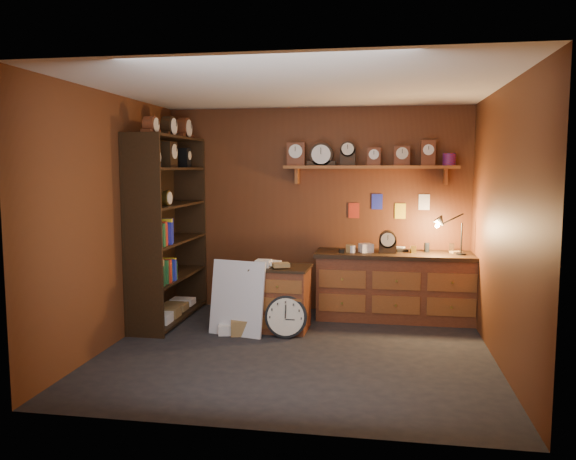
# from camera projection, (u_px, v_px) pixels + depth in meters

# --- Properties ---
(floor) EXTENTS (4.00, 4.00, 0.00)m
(floor) POSITION_uv_depth(u_px,v_px,m) (296.00, 351.00, 5.87)
(floor) COLOR black
(floor) RESTS_ON ground
(room_shell) EXTENTS (4.02, 3.62, 2.71)m
(room_shell) POSITION_uv_depth(u_px,v_px,m) (302.00, 186.00, 5.77)
(room_shell) COLOR #5C2E15
(room_shell) RESTS_ON ground
(shelving_unit) EXTENTS (0.47, 1.60, 2.58)m
(shelving_unit) POSITION_uv_depth(u_px,v_px,m) (166.00, 221.00, 6.98)
(shelving_unit) COLOR black
(shelving_unit) RESTS_ON ground
(workbench) EXTENTS (2.02, 0.66, 1.36)m
(workbench) POSITION_uv_depth(u_px,v_px,m) (396.00, 282.00, 7.09)
(workbench) COLOR brown
(workbench) RESTS_ON ground
(low_cabinet) EXTENTS (0.69, 0.59, 0.85)m
(low_cabinet) POSITION_uv_depth(u_px,v_px,m) (281.00, 295.00, 6.62)
(low_cabinet) COLOR brown
(low_cabinet) RESTS_ON ground
(big_round_clock) EXTENTS (0.48, 0.16, 0.48)m
(big_round_clock) POSITION_uv_depth(u_px,v_px,m) (286.00, 317.00, 6.34)
(big_round_clock) COLOR black
(big_round_clock) RESTS_ON ground
(white_panel) EXTENTS (0.68, 0.32, 0.87)m
(white_panel) POSITION_uv_depth(u_px,v_px,m) (237.00, 334.00, 6.47)
(white_panel) COLOR silver
(white_panel) RESTS_ON ground
(mini_fridge) EXTENTS (0.63, 0.66, 0.52)m
(mini_fridge) POSITION_uv_depth(u_px,v_px,m) (267.00, 295.00, 7.30)
(mini_fridge) COLOR silver
(mini_fridge) RESTS_ON ground
(floor_box_a) EXTENTS (0.34, 0.31, 0.18)m
(floor_box_a) POSITION_uv_depth(u_px,v_px,m) (244.00, 326.00, 6.47)
(floor_box_a) COLOR olive
(floor_box_a) RESTS_ON ground
(floor_box_b) EXTENTS (0.24, 0.27, 0.12)m
(floor_box_b) POSITION_uv_depth(u_px,v_px,m) (228.00, 328.00, 6.50)
(floor_box_b) COLOR white
(floor_box_b) RESTS_ON ground
(floor_box_c) EXTENTS (0.32, 0.30, 0.19)m
(floor_box_c) POSITION_uv_depth(u_px,v_px,m) (295.00, 317.00, 6.87)
(floor_box_c) COLOR olive
(floor_box_c) RESTS_ON ground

